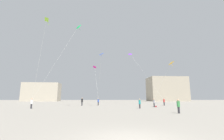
{
  "coord_description": "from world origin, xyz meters",
  "views": [
    {
      "loc": [
        -1.06,
        -6.42,
        1.66
      ],
      "look_at": [
        0.0,
        17.65,
        6.13
      ],
      "focal_mm": 24.49,
      "sensor_mm": 36.0,
      "label": 1
    }
  ],
  "objects_px": {
    "person_in_red": "(164,101)",
    "person_in_white": "(32,103)",
    "kite_magenta_diamond": "(95,67)",
    "kite_violet_diamond": "(130,54)",
    "building_left_hall": "(42,92)",
    "handbag_beside_flyer": "(156,107)",
    "person_in_blue": "(98,102)",
    "building_centre_hall": "(167,89)",
    "person_in_grey": "(154,102)",
    "kite_emerald_diamond": "(78,27)",
    "person_in_teal": "(140,103)",
    "kite_lime_delta": "(46,23)",
    "kite_cobalt_delta": "(101,55)",
    "person_in_green": "(178,105)",
    "person_in_black": "(82,101)",
    "kite_amber_diamond": "(171,63)"
  },
  "relations": [
    {
      "from": "kite_magenta_diamond",
      "to": "kite_violet_diamond",
      "type": "height_order",
      "value": "kite_violet_diamond"
    },
    {
      "from": "building_left_hall",
      "to": "handbag_beside_flyer",
      "type": "distance_m",
      "value": 75.32
    },
    {
      "from": "person_in_blue",
      "to": "building_centre_hall",
      "type": "height_order",
      "value": "building_centre_hall"
    },
    {
      "from": "person_in_green",
      "to": "kite_emerald_diamond",
      "type": "relative_size",
      "value": 0.11
    },
    {
      "from": "person_in_green",
      "to": "kite_lime_delta",
      "type": "distance_m",
      "value": 22.23
    },
    {
      "from": "person_in_green",
      "to": "person_in_teal",
      "type": "relative_size",
      "value": 0.99
    },
    {
      "from": "kite_cobalt_delta",
      "to": "kite_amber_diamond",
      "type": "bearing_deg",
      "value": -23.42
    },
    {
      "from": "person_in_black",
      "to": "kite_emerald_diamond",
      "type": "bearing_deg",
      "value": -14.01
    },
    {
      "from": "kite_lime_delta",
      "to": "kite_magenta_diamond",
      "type": "xyz_separation_m",
      "value": [
        6.27,
        20.5,
        -2.78
      ]
    },
    {
      "from": "building_centre_hall",
      "to": "kite_cobalt_delta",
      "type": "bearing_deg",
      "value": -122.73
    },
    {
      "from": "kite_cobalt_delta",
      "to": "person_in_red",
      "type": "bearing_deg",
      "value": 16.42
    },
    {
      "from": "kite_emerald_diamond",
      "to": "kite_lime_delta",
      "type": "distance_m",
      "value": 6.72
    },
    {
      "from": "kite_emerald_diamond",
      "to": "kite_violet_diamond",
      "type": "height_order",
      "value": "kite_emerald_diamond"
    },
    {
      "from": "person_in_white",
      "to": "building_left_hall",
      "type": "bearing_deg",
      "value": 140.95
    },
    {
      "from": "person_in_teal",
      "to": "kite_lime_delta",
      "type": "xyz_separation_m",
      "value": [
        -15.11,
        -3.03,
        12.42
      ]
    },
    {
      "from": "person_in_blue",
      "to": "kite_emerald_diamond",
      "type": "distance_m",
      "value": 17.57
    },
    {
      "from": "kite_cobalt_delta",
      "to": "kite_amber_diamond",
      "type": "relative_size",
      "value": 1.42
    },
    {
      "from": "person_in_white",
      "to": "kite_amber_diamond",
      "type": "distance_m",
      "value": 24.64
    },
    {
      "from": "person_in_green",
      "to": "handbag_beside_flyer",
      "type": "relative_size",
      "value": 4.91
    },
    {
      "from": "person_in_grey",
      "to": "kite_violet_diamond",
      "type": "height_order",
      "value": "kite_violet_diamond"
    },
    {
      "from": "person_in_black",
      "to": "person_in_white",
      "type": "bearing_deg",
      "value": -47.67
    },
    {
      "from": "kite_cobalt_delta",
      "to": "handbag_beside_flyer",
      "type": "relative_size",
      "value": 30.74
    },
    {
      "from": "person_in_blue",
      "to": "building_centre_hall",
      "type": "relative_size",
      "value": 0.08
    },
    {
      "from": "person_in_red",
      "to": "kite_violet_diamond",
      "type": "relative_size",
      "value": 0.12
    },
    {
      "from": "kite_emerald_diamond",
      "to": "kite_cobalt_delta",
      "type": "xyz_separation_m",
      "value": [
        4.43,
        3.43,
        -4.58
      ]
    },
    {
      "from": "person_in_grey",
      "to": "kite_violet_diamond",
      "type": "bearing_deg",
      "value": -93.07
    },
    {
      "from": "person_in_grey",
      "to": "handbag_beside_flyer",
      "type": "bearing_deg",
      "value": -174.01
    },
    {
      "from": "kite_cobalt_delta",
      "to": "person_in_white",
      "type": "bearing_deg",
      "value": -155.85
    },
    {
      "from": "person_in_black",
      "to": "person_in_red",
      "type": "relative_size",
      "value": 1.06
    },
    {
      "from": "person_in_red",
      "to": "building_left_hall",
      "type": "xyz_separation_m",
      "value": [
        -49.57,
        53.58,
        4.2
      ]
    },
    {
      "from": "kite_emerald_diamond",
      "to": "kite_cobalt_delta",
      "type": "height_order",
      "value": "kite_emerald_diamond"
    },
    {
      "from": "person_in_green",
      "to": "person_in_teal",
      "type": "xyz_separation_m",
      "value": [
        -2.49,
        8.51,
        0.01
      ]
    },
    {
      "from": "kite_cobalt_delta",
      "to": "kite_lime_delta",
      "type": "bearing_deg",
      "value": -134.82
    },
    {
      "from": "kite_cobalt_delta",
      "to": "kite_violet_diamond",
      "type": "bearing_deg",
      "value": 56.85
    },
    {
      "from": "kite_magenta_diamond",
      "to": "kite_violet_diamond",
      "type": "relative_size",
      "value": 0.69
    },
    {
      "from": "person_in_teal",
      "to": "building_centre_hall",
      "type": "bearing_deg",
      "value": -119.43
    },
    {
      "from": "person_in_teal",
      "to": "kite_magenta_diamond",
      "type": "height_order",
      "value": "kite_magenta_diamond"
    },
    {
      "from": "person_in_white",
      "to": "kite_cobalt_delta",
      "type": "relative_size",
      "value": 0.17
    },
    {
      "from": "person_in_grey",
      "to": "kite_magenta_diamond",
      "type": "xyz_separation_m",
      "value": [
        -12.37,
        14.02,
        9.63
      ]
    },
    {
      "from": "person_in_grey",
      "to": "building_left_hall",
      "type": "height_order",
      "value": "building_left_hall"
    },
    {
      "from": "person_in_grey",
      "to": "building_left_hall",
      "type": "xyz_separation_m",
      "value": [
        -45.21,
        59.87,
        4.25
      ]
    },
    {
      "from": "person_in_white",
      "to": "kite_emerald_diamond",
      "type": "relative_size",
      "value": 0.11
    },
    {
      "from": "kite_emerald_diamond",
      "to": "building_centre_hall",
      "type": "relative_size",
      "value": 0.69
    },
    {
      "from": "person_in_red",
      "to": "kite_lime_delta",
      "type": "xyz_separation_m",
      "value": [
        -22.99,
        -12.78,
        12.36
      ]
    },
    {
      "from": "kite_amber_diamond",
      "to": "building_left_hall",
      "type": "distance_m",
      "value": 79.18
    },
    {
      "from": "person_in_red",
      "to": "person_in_white",
      "type": "relative_size",
      "value": 1.01
    },
    {
      "from": "person_in_blue",
      "to": "kite_violet_diamond",
      "type": "bearing_deg",
      "value": -177.09
    },
    {
      "from": "person_in_grey",
      "to": "kite_cobalt_delta",
      "type": "xyz_separation_m",
      "value": [
        -10.21,
        2.0,
        9.76
      ]
    },
    {
      "from": "person_in_grey",
      "to": "person_in_blue",
      "type": "distance_m",
      "value": 13.57
    },
    {
      "from": "handbag_beside_flyer",
      "to": "person_in_white",
      "type": "bearing_deg",
      "value": -171.86
    }
  ]
}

